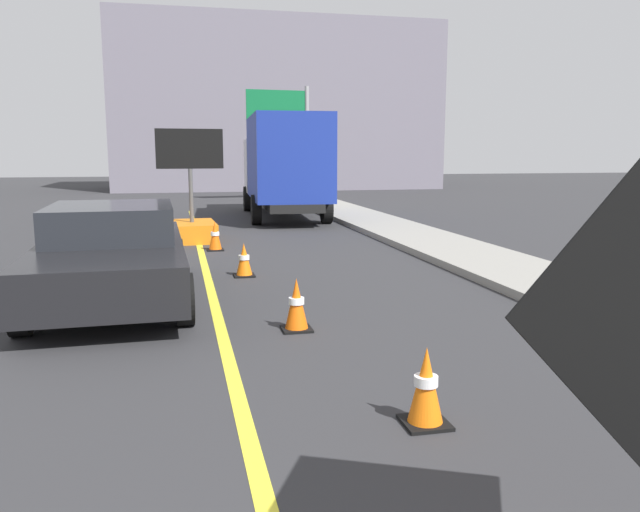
{
  "coord_description": "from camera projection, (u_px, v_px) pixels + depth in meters",
  "views": [
    {
      "loc": [
        -0.46,
        0.32,
        2.13
      ],
      "look_at": [
        0.62,
        5.07,
        1.33
      ],
      "focal_mm": 35.36,
      "sensor_mm": 36.0,
      "label": 1
    }
  ],
  "objects": [
    {
      "name": "highway_guide_sign",
      "position": [
        290.0,
        123.0,
        27.5
      ],
      "size": [
        2.78,
        0.32,
        5.0
      ],
      "color": "gray",
      "rests_on": "ground"
    },
    {
      "name": "far_building_block",
      "position": [
        275.0,
        108.0,
        37.93
      ],
      "size": [
        18.85,
        7.21,
        9.62
      ],
      "primitive_type": "cube",
      "color": "slate",
      "rests_on": "ground"
    },
    {
      "name": "lane_center_stripe",
      "position": [
        234.0,
        382.0,
        5.91
      ],
      "size": [
        0.14,
        36.0,
        0.01
      ],
      "primitive_type": "cube",
      "color": "yellow",
      "rests_on": "ground"
    },
    {
      "name": "arrow_board_trailer",
      "position": [
        192.0,
        221.0,
        15.42
      ],
      "size": [
        1.6,
        1.85,
        2.7
      ],
      "color": "orange",
      "rests_on": "ground"
    },
    {
      "name": "traffic_cone_near_sign",
      "position": [
        426.0,
        387.0,
        4.95
      ],
      "size": [
        0.36,
        0.36,
        0.64
      ],
      "color": "black",
      "rests_on": "ground"
    },
    {
      "name": "traffic_cone_far_lane",
      "position": [
        244.0,
        260.0,
        10.95
      ],
      "size": [
        0.36,
        0.36,
        0.59
      ],
      "color": "black",
      "rests_on": "ground"
    },
    {
      "name": "traffic_cone_mid_lane",
      "position": [
        296.0,
        305.0,
        7.61
      ],
      "size": [
        0.36,
        0.36,
        0.64
      ],
      "color": "black",
      "rests_on": "ground"
    },
    {
      "name": "pickup_car",
      "position": [
        112.0,
        253.0,
        9.13
      ],
      "size": [
        2.22,
        4.93,
        1.38
      ],
      "color": "black",
      "rests_on": "ground"
    },
    {
      "name": "box_truck",
      "position": [
        284.0,
        164.0,
        20.63
      ],
      "size": [
        2.71,
        7.36,
        3.26
      ],
      "color": "black",
      "rests_on": "ground"
    },
    {
      "name": "traffic_cone_curbside",
      "position": [
        215.0,
        236.0,
        13.85
      ],
      "size": [
        0.36,
        0.36,
        0.65
      ],
      "color": "black",
      "rests_on": "ground"
    }
  ]
}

